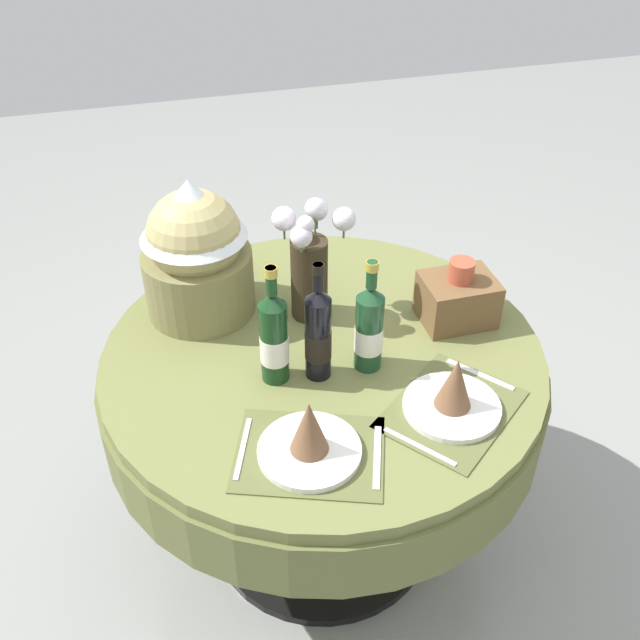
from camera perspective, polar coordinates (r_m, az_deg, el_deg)
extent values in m
plane|color=gray|center=(2.55, 0.18, -15.75)|extent=(8.00, 8.00, 0.00)
cylinder|color=olive|center=(2.00, 0.23, -2.78)|extent=(1.19, 1.19, 0.04)
cylinder|color=#626738|center=(2.07, 0.22, -5.07)|extent=(1.22, 1.22, 0.18)
cylinder|color=black|center=(2.25, 0.20, -9.97)|extent=(0.12, 0.12, 0.70)
cylinder|color=black|center=(2.53, 0.19, -15.55)|extent=(0.71, 0.71, 0.03)
cube|color=brown|center=(1.71, -0.82, -10.32)|extent=(0.41, 0.36, 0.00)
cylinder|color=white|center=(1.70, -0.82, -10.10)|extent=(0.24, 0.24, 0.02)
cone|color=brown|center=(1.65, -0.85, -8.26)|extent=(0.09, 0.09, 0.14)
cube|color=silver|center=(1.73, -6.02, -9.86)|extent=(0.08, 0.18, 0.00)
cube|color=silver|center=(1.71, 4.46, -10.54)|extent=(0.08, 0.18, 0.00)
cube|color=brown|center=(1.84, 10.15, -6.85)|extent=(0.43, 0.41, 0.00)
cylinder|color=white|center=(1.83, 10.18, -6.63)|extent=(0.24, 0.24, 0.02)
cone|color=brown|center=(1.78, 10.45, -4.82)|extent=(0.09, 0.09, 0.14)
cube|color=silver|center=(1.74, 7.73, -9.70)|extent=(0.13, 0.16, 0.00)
cube|color=silver|center=(1.95, 12.31, -4.15)|extent=(0.13, 0.16, 0.00)
cylinder|color=#332819|center=(2.04, -0.84, 3.23)|extent=(0.10, 0.10, 0.24)
sphere|color=silver|center=(1.96, -2.83, 7.87)|extent=(0.07, 0.07, 0.07)
cylinder|color=#4C7038|center=(1.98, -2.79, 6.80)|extent=(0.01, 0.01, 0.04)
sphere|color=silver|center=(1.96, -0.39, 8.68)|extent=(0.06, 0.06, 0.06)
cylinder|color=#4C7038|center=(1.98, -0.39, 7.38)|extent=(0.01, 0.01, 0.07)
sphere|color=silver|center=(1.96, 1.88, 7.84)|extent=(0.06, 0.06, 0.06)
cylinder|color=#4C7038|center=(1.98, 1.85, 6.84)|extent=(0.01, 0.01, 0.04)
sphere|color=silver|center=(2.01, -0.25, 8.56)|extent=(0.06, 0.06, 0.06)
cylinder|color=#4C7038|center=(2.03, -0.24, 7.59)|extent=(0.01, 0.01, 0.04)
sphere|color=silver|center=(1.91, -1.46, 6.49)|extent=(0.06, 0.06, 0.06)
cylinder|color=#4C7038|center=(1.92, -1.44, 5.65)|extent=(0.01, 0.01, 0.03)
sphere|color=silver|center=(1.90, -1.13, 7.43)|extent=(0.05, 0.05, 0.05)
cylinder|color=#4C7038|center=(1.93, -1.11, 6.29)|extent=(0.01, 0.01, 0.06)
cylinder|color=#143819|center=(1.83, -3.58, -1.75)|extent=(0.07, 0.07, 0.23)
cylinder|color=silver|center=(1.84, -3.55, -2.19)|extent=(0.07, 0.07, 0.08)
cone|color=#143819|center=(1.75, -3.74, 1.57)|extent=(0.07, 0.07, 0.03)
cylinder|color=#143819|center=(1.72, -3.81, 3.03)|extent=(0.03, 0.03, 0.08)
cylinder|color=#B29933|center=(1.71, -3.85, 3.75)|extent=(0.03, 0.03, 0.02)
cylinder|color=black|center=(1.84, -0.14, -1.44)|extent=(0.07, 0.07, 0.24)
cylinder|color=black|center=(1.85, -0.14, -1.89)|extent=(0.07, 0.07, 0.08)
cone|color=black|center=(1.76, -0.15, 1.94)|extent=(0.07, 0.07, 0.03)
cylinder|color=black|center=(1.73, -0.15, 3.33)|extent=(0.03, 0.03, 0.07)
cylinder|color=black|center=(1.71, -0.15, 4.01)|extent=(0.03, 0.03, 0.02)
cylinder|color=#194223|center=(1.87, 3.81, -0.99)|extent=(0.07, 0.07, 0.22)
cylinder|color=silver|center=(1.88, 3.79, -1.40)|extent=(0.07, 0.07, 0.07)
cone|color=#194223|center=(1.80, 3.97, 2.10)|extent=(0.07, 0.07, 0.03)
cylinder|color=#194223|center=(1.77, 4.04, 3.52)|extent=(0.03, 0.03, 0.07)
cylinder|color=#B29933|center=(1.75, 4.08, 4.21)|extent=(0.03, 0.03, 0.02)
cylinder|color=olive|center=(2.11, -9.33, 2.97)|extent=(0.31, 0.31, 0.19)
sphere|color=tan|center=(2.03, -9.75, 6.41)|extent=(0.26, 0.26, 0.26)
cone|color=silver|center=(1.99, -10.00, 8.50)|extent=(0.29, 0.29, 0.17)
cube|color=brown|center=(2.09, 10.61, 1.56)|extent=(0.20, 0.16, 0.13)
cylinder|color=#B24C33|center=(2.03, 10.92, 3.77)|extent=(0.07, 0.07, 0.06)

